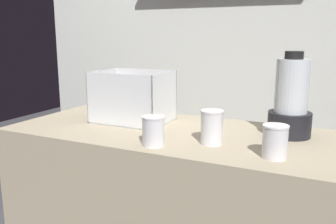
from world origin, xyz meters
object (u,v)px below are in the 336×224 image
Objects in this scene: juice_cup_beet_far_left at (153,132)px; juice_cup_mango_left at (212,129)px; carrot_display_bin at (133,105)px; blender_pitcher at (291,102)px; juice_cup_beet_middle at (275,143)px.

juice_cup_mango_left reaches higher than juice_cup_beet_far_left.
carrot_display_bin is at bearing 132.07° from juice_cup_beet_far_left.
blender_pitcher reaches higher than juice_cup_beet_middle.
carrot_display_bin is 0.72m from blender_pitcher.
juice_cup_beet_far_left is 0.86× the size of juice_cup_mango_left.
juice_cup_mango_left is at bearing -22.05° from carrot_display_bin.
carrot_display_bin is 0.41m from juice_cup_beet_far_left.
blender_pitcher reaches higher than carrot_display_bin.
juice_cup_mango_left is (-0.25, -0.24, -0.08)m from blender_pitcher.
blender_pitcher is 3.03× the size of juice_cup_beet_middle.
juice_cup_mango_left is 0.25m from juice_cup_beet_middle.
juice_cup_beet_middle is at bearing 6.90° from juice_cup_beet_far_left.
blender_pitcher reaches higher than juice_cup_mango_left.
juice_cup_mango_left is at bearing 31.28° from juice_cup_beet_far_left.
juice_cup_beet_far_left is at bearing -140.74° from blender_pitcher.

